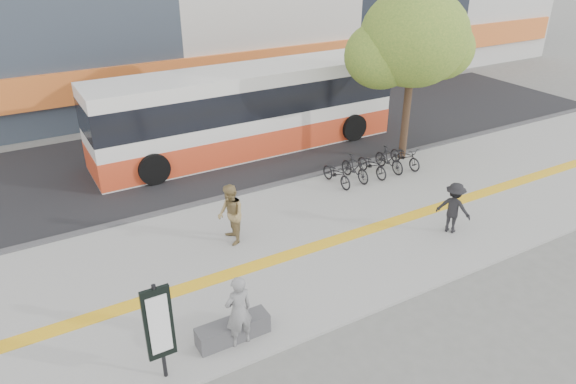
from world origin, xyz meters
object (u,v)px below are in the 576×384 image
street_tree (411,40)px  pedestrian_tan (231,215)px  bench (233,330)px  seated_woman (238,311)px  bus (248,113)px  signboard (159,325)px  pedestrian_dark (454,208)px

street_tree → pedestrian_tan: (-8.19, -2.44, -3.56)m
bench → seated_woman: seated_woman is taller
bench → street_tree: bearing=31.6°
bench → seated_woman: size_ratio=0.95×
street_tree → bus: (-4.67, 3.68, -2.94)m
bench → seated_woman: (0.07, -0.19, 0.62)m
signboard → seated_woman: signboard is taller
street_tree → bus: bearing=141.8°
signboard → pedestrian_dark: size_ratio=1.43×
pedestrian_dark → pedestrian_tan: bearing=37.2°
bench → street_tree: (9.78, 6.02, 4.21)m
seated_woman → pedestrian_tan: bearing=-116.4°
pedestrian_tan → street_tree: bearing=113.9°
bus → pedestrian_dark: size_ratio=7.88×
signboard → street_tree: bearing=29.1°
bus → pedestrian_tan: bearing=-119.9°
pedestrian_dark → bench: bearing=69.0°
bench → signboard: size_ratio=0.73×
signboard → street_tree: size_ratio=0.35×
bus → pedestrian_tan: size_ratio=6.93×
street_tree → pedestrian_dark: 6.69m
bus → pedestrian_tan: (-3.51, -6.12, -0.62)m
signboard → pedestrian_tan: signboard is taller
pedestrian_tan → seated_woman: bearing=-14.7°
pedestrian_dark → seated_woman: bearing=70.5°
seated_woman → pedestrian_dark: (7.31, 1.15, -0.08)m
bus → seated_woman: bearing=-117.0°
street_tree → signboard: bearing=-150.9°
bus → seated_woman: bus is taller
signboard → bus: bus is taller
bus → pedestrian_tan: 7.08m
street_tree → bus: 6.63m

